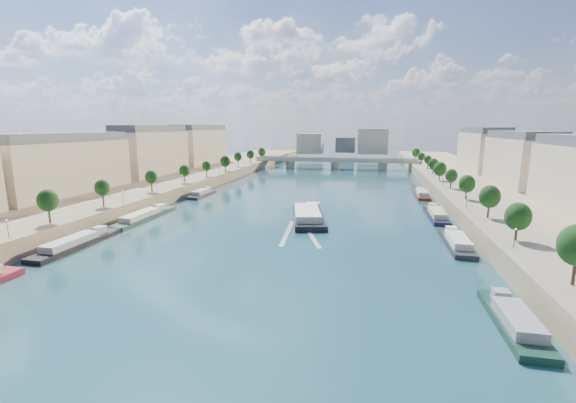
% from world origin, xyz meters
% --- Properties ---
extents(ground, '(700.00, 700.00, 0.00)m').
position_xyz_m(ground, '(0.00, 100.00, 0.00)').
color(ground, '#0B2633').
rests_on(ground, ground).
extents(quay_left, '(44.00, 520.00, 5.00)m').
position_xyz_m(quay_left, '(-72.00, 100.00, 2.50)').
color(quay_left, '#9E8460').
rests_on(quay_left, ground).
extents(quay_right, '(44.00, 520.00, 5.00)m').
position_xyz_m(quay_right, '(72.00, 100.00, 2.50)').
color(quay_right, '#9E8460').
rests_on(quay_right, ground).
extents(pave_left, '(14.00, 520.00, 0.10)m').
position_xyz_m(pave_left, '(-57.00, 100.00, 5.05)').
color(pave_left, gray).
rests_on(pave_left, quay_left).
extents(pave_right, '(14.00, 520.00, 0.10)m').
position_xyz_m(pave_right, '(57.00, 100.00, 5.05)').
color(pave_right, gray).
rests_on(pave_right, quay_right).
extents(trees_left, '(4.80, 268.80, 8.26)m').
position_xyz_m(trees_left, '(-55.00, 102.00, 10.48)').
color(trees_left, '#382B1E').
rests_on(trees_left, ground).
extents(trees_right, '(4.80, 268.80, 8.26)m').
position_xyz_m(trees_right, '(55.00, 110.00, 10.48)').
color(trees_right, '#382B1E').
rests_on(trees_right, ground).
extents(lamps_left, '(0.36, 200.36, 4.28)m').
position_xyz_m(lamps_left, '(-52.50, 90.00, 7.78)').
color(lamps_left, black).
rests_on(lamps_left, ground).
extents(lamps_right, '(0.36, 200.36, 4.28)m').
position_xyz_m(lamps_right, '(52.50, 105.00, 7.78)').
color(lamps_right, black).
rests_on(lamps_right, ground).
extents(buildings_left, '(16.00, 226.00, 23.20)m').
position_xyz_m(buildings_left, '(-85.00, 112.00, 16.45)').
color(buildings_left, '#C4B497').
rests_on(buildings_left, ground).
extents(buildings_right, '(16.00, 226.00, 23.20)m').
position_xyz_m(buildings_right, '(85.00, 112.00, 16.45)').
color(buildings_right, '#C4B497').
rests_on(buildings_right, ground).
extents(skyline, '(79.00, 42.00, 22.00)m').
position_xyz_m(skyline, '(3.19, 319.52, 14.66)').
color(skyline, '#C4B497').
rests_on(skyline, ground).
extents(bridge, '(112.00, 12.00, 8.15)m').
position_xyz_m(bridge, '(0.00, 232.18, 5.08)').
color(bridge, '#C1B79E').
rests_on(bridge, ground).
extents(tour_barge, '(15.70, 33.11, 4.33)m').
position_xyz_m(tour_barge, '(5.28, 81.24, 1.28)').
color(tour_barge, black).
rests_on(tour_barge, ground).
extents(wake, '(13.06, 26.00, 0.04)m').
position_xyz_m(wake, '(5.28, 64.75, 0.02)').
color(wake, silver).
rests_on(wake, ground).
extents(moored_barges_left, '(5.00, 159.29, 3.60)m').
position_xyz_m(moored_barges_left, '(-45.50, 40.93, 0.84)').
color(moored_barges_left, '#191E38').
rests_on(moored_barges_left, ground).
extents(moored_barges_right, '(5.00, 168.27, 3.60)m').
position_xyz_m(moored_barges_right, '(45.50, 57.55, 0.84)').
color(moored_barges_right, black).
rests_on(moored_barges_right, ground).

